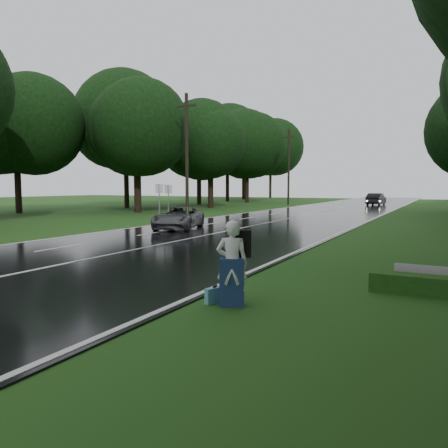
# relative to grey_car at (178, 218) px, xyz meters

# --- Properties ---
(ground) EXTENTS (160.00, 160.00, 0.00)m
(ground) POSITION_rel_grey_car_xyz_m (3.06, -10.53, -0.69)
(ground) COLOR #1E4614
(ground) RESTS_ON ground
(road) EXTENTS (12.00, 140.00, 0.04)m
(road) POSITION_rel_grey_car_xyz_m (3.06, 9.47, -0.67)
(road) COLOR black
(road) RESTS_ON ground
(lane_center) EXTENTS (0.12, 140.00, 0.01)m
(lane_center) POSITION_rel_grey_car_xyz_m (3.06, 9.47, -0.65)
(lane_center) COLOR silver
(lane_center) RESTS_ON road
(grey_car) EXTENTS (3.49, 5.14, 1.31)m
(grey_car) POSITION_rel_grey_car_xyz_m (0.00, 0.00, 0.00)
(grey_car) COLOR #414245
(grey_car) RESTS_ON road
(far_car) EXTENTS (1.99, 4.86, 1.56)m
(far_car) POSITION_rel_grey_car_xyz_m (5.53, 37.80, 0.13)
(far_car) COLOR black
(far_car) RESTS_ON road
(hitchhiker) EXTENTS (0.78, 0.75, 1.81)m
(hitchhiker) POSITION_rel_grey_car_xyz_m (9.91, -12.62, 0.15)
(hitchhiker) COLOR silver
(hitchhiker) RESTS_ON ground
(suitcase) EXTENTS (0.31, 0.50, 0.34)m
(suitcase) POSITION_rel_grey_car_xyz_m (9.49, -12.62, -0.52)
(suitcase) COLOR #5594A5
(suitcase) RESTS_ON ground
(culvert) EXTENTS (1.22, 0.61, 0.61)m
(culvert) POSITION_rel_grey_car_xyz_m (13.36, -9.22, -0.69)
(culvert) COLOR slate
(culvert) RESTS_ON ground
(utility_pole_mid) EXTENTS (1.80, 0.28, 10.11)m
(utility_pole_mid) POSITION_rel_grey_car_xyz_m (-5.44, 9.35, -0.69)
(utility_pole_mid) COLOR black
(utility_pole_mid) RESTS_ON ground
(utility_pole_far) EXTENTS (1.80, 0.28, 10.14)m
(utility_pole_far) POSITION_rel_grey_car_xyz_m (-5.44, 34.66, -0.69)
(utility_pole_far) COLOR black
(utility_pole_far) RESTS_ON ground
(road_sign_a) EXTENTS (0.64, 0.10, 2.68)m
(road_sign_a) POSITION_rel_grey_car_xyz_m (-4.14, 3.75, -0.69)
(road_sign_a) COLOR white
(road_sign_a) RESTS_ON ground
(road_sign_b) EXTENTS (0.63, 0.10, 2.62)m
(road_sign_b) POSITION_rel_grey_car_xyz_m (-4.14, 4.83, -0.69)
(road_sign_b) COLOR white
(road_sign_b) RESTS_ON ground
(tree_left_d) EXTENTS (8.76, 8.76, 13.69)m
(tree_left_d) POSITION_rel_grey_car_xyz_m (-12.53, 11.59, -0.69)
(tree_left_d) COLOR black
(tree_left_d) RESTS_ON ground
(tree_left_e) EXTENTS (8.38, 8.38, 13.10)m
(tree_left_e) POSITION_rel_grey_car_xyz_m (-10.61, 22.35, -0.69)
(tree_left_e) COLOR black
(tree_left_e) RESTS_ON ground
(tree_left_f) EXTENTS (9.62, 9.62, 15.04)m
(tree_left_f) POSITION_rel_grey_car_xyz_m (-13.33, 38.32, -0.69)
(tree_left_f) COLOR black
(tree_left_f) RESTS_ON ground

